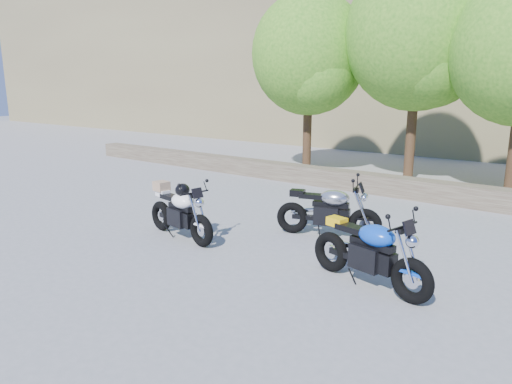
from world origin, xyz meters
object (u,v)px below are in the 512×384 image
silver_bike (329,212)px  white_bike (180,211)px  blue_bike (370,253)px  backpack (359,246)px

silver_bike → white_bike: (-2.12, -1.73, 0.03)m
silver_bike → blue_bike: size_ratio=0.98×
blue_bike → backpack: (-0.62, 1.02, -0.32)m
blue_bike → backpack: 1.23m
backpack → blue_bike: bearing=-38.5°
backpack → white_bike: bearing=-138.7°
silver_bike → backpack: size_ratio=5.68×
blue_bike → backpack: bearing=134.2°
white_bike → backpack: bearing=30.1°
silver_bike → white_bike: white_bike is taller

